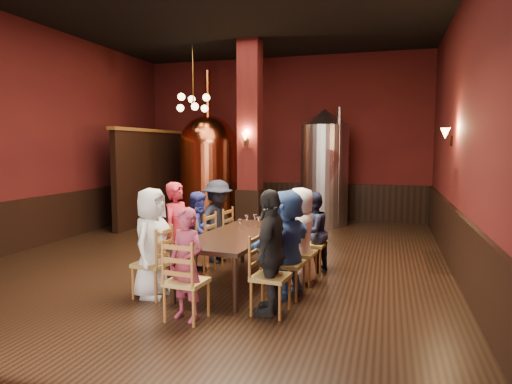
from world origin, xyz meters
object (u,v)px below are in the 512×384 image
(dining_table, at_px, (239,237))
(person_1, at_px, (178,233))
(copper_kettle, at_px, (208,167))
(steel_vessel, at_px, (324,167))
(person_2, at_px, (199,232))
(person_0, at_px, (152,243))
(rose_vase, at_px, (267,211))

(dining_table, relative_size, person_1, 1.65)
(copper_kettle, height_order, steel_vessel, copper_kettle)
(person_1, height_order, steel_vessel, steel_vessel)
(person_2, bearing_deg, person_0, 175.76)
(copper_kettle, xyz_separation_m, steel_vessel, (3.11, 0.23, 0.02))
(dining_table, relative_size, rose_vase, 8.11)
(dining_table, bearing_deg, person_1, -158.78)
(steel_vessel, bearing_deg, person_1, -103.64)
(person_1, distance_m, copper_kettle, 5.78)
(person_1, bearing_deg, steel_vessel, -1.25)
(person_2, bearing_deg, copper_kettle, 21.38)
(person_0, relative_size, copper_kettle, 0.37)
(person_0, distance_m, rose_vase, 2.21)
(person_1, xyz_separation_m, rose_vase, (1.04, 1.24, 0.20))
(person_0, relative_size, rose_vase, 4.84)
(person_0, relative_size, person_2, 1.13)
(person_2, relative_size, steel_vessel, 0.44)
(person_0, distance_m, copper_kettle, 6.40)
(dining_table, relative_size, person_2, 1.90)
(person_2, xyz_separation_m, steel_vessel, (1.32, 5.05, 0.84))
(person_1, distance_m, person_2, 0.67)
(copper_kettle, height_order, rose_vase, copper_kettle)
(steel_vessel, bearing_deg, dining_table, -95.32)
(dining_table, xyz_separation_m, person_2, (-0.82, 0.41, -0.03))
(person_2, height_order, steel_vessel, steel_vessel)
(copper_kettle, bearing_deg, steel_vessel, 4.32)
(person_2, height_order, rose_vase, person_2)
(dining_table, xyz_separation_m, copper_kettle, (-2.60, 5.22, 0.78))
(person_2, bearing_deg, steel_vessel, -13.64)
(dining_table, xyz_separation_m, steel_vessel, (0.51, 5.45, 0.80))
(person_0, height_order, steel_vessel, steel_vessel)
(person_1, relative_size, person_2, 1.15)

